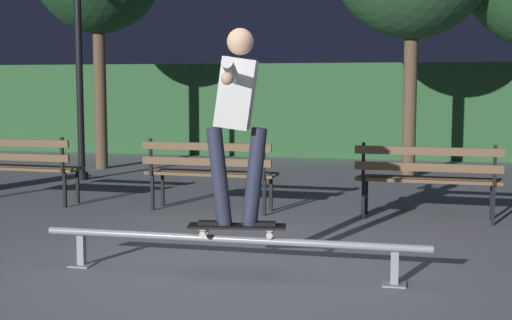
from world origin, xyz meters
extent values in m
plane|color=slate|center=(0.00, 0.00, 0.00)|extent=(90.00, 90.00, 0.00)
cube|color=#2D5B33|center=(0.00, 9.89, 0.98)|extent=(24.00, 1.20, 1.96)
cylinder|color=gray|center=(0.00, 0.04, 0.29)|extent=(3.18, 0.06, 0.06)
cube|color=gray|center=(-1.30, 0.04, 0.13)|extent=(0.06, 0.06, 0.26)
cube|color=gray|center=(-1.30, 0.04, 0.01)|extent=(0.18, 0.18, 0.01)
cube|color=gray|center=(1.30, 0.04, 0.13)|extent=(0.06, 0.06, 0.26)
cube|color=gray|center=(1.30, 0.04, 0.01)|extent=(0.18, 0.18, 0.01)
cube|color=black|center=(0.06, 0.04, 0.40)|extent=(0.80, 0.32, 0.02)
cube|color=black|center=(0.06, 0.04, 0.41)|extent=(0.78, 0.31, 0.00)
cube|color=#9E9EA3|center=(0.32, 0.08, 0.38)|extent=(0.08, 0.18, 0.02)
cube|color=#9E9EA3|center=(-0.20, 0.00, 0.38)|extent=(0.08, 0.18, 0.02)
cylinder|color=beige|center=(0.33, 0.00, 0.35)|extent=(0.06, 0.04, 0.05)
cylinder|color=beige|center=(0.31, 0.16, 0.35)|extent=(0.06, 0.04, 0.05)
cylinder|color=beige|center=(-0.19, -0.08, 0.35)|extent=(0.06, 0.04, 0.05)
cylinder|color=beige|center=(-0.22, 0.08, 0.35)|extent=(0.06, 0.04, 0.05)
cube|color=black|center=(0.23, 0.07, 0.42)|extent=(0.27, 0.14, 0.03)
cube|color=black|center=(-0.12, 0.01, 0.42)|extent=(0.27, 0.14, 0.03)
cylinder|color=#282D42|center=(0.20, 0.06, 0.80)|extent=(0.22, 0.15, 0.79)
cylinder|color=#282D42|center=(-0.08, 0.02, 0.80)|extent=(0.22, 0.15, 0.79)
cube|color=silver|center=(0.06, 0.04, 1.46)|extent=(0.38, 0.41, 0.57)
cylinder|color=silver|center=(0.12, -0.33, 1.62)|extent=(0.18, 0.61, 0.21)
cylinder|color=silver|center=(0.00, 0.42, 1.62)|extent=(0.18, 0.61, 0.21)
sphere|color=tan|center=(0.16, -0.61, 1.57)|extent=(0.09, 0.09, 0.09)
sphere|color=tan|center=(-0.05, 0.69, 1.57)|extent=(0.09, 0.09, 0.09)
sphere|color=tan|center=(0.09, 0.05, 1.86)|extent=(0.21, 0.21, 0.21)
cube|color=black|center=(-2.82, 2.97, 0.22)|extent=(0.04, 0.04, 0.44)
cube|color=black|center=(-2.84, 2.65, 0.22)|extent=(0.04, 0.04, 0.44)
cube|color=black|center=(-2.84, 2.61, 0.66)|extent=(0.04, 0.04, 0.44)
cube|color=brown|center=(-3.53, 2.97, 0.46)|extent=(1.60, 0.15, 0.04)
cube|color=brown|center=(-3.53, 2.83, 0.46)|extent=(1.60, 0.15, 0.04)
cube|color=brown|center=(-3.54, 2.69, 0.46)|extent=(1.60, 0.15, 0.04)
cube|color=brown|center=(-3.54, 2.62, 0.62)|extent=(1.60, 0.10, 0.09)
cube|color=brown|center=(-3.54, 2.62, 0.80)|extent=(1.60, 0.10, 0.09)
cube|color=black|center=(-0.28, 2.97, 0.22)|extent=(0.04, 0.04, 0.44)
cube|color=black|center=(-0.29, 2.65, 0.22)|extent=(0.04, 0.04, 0.44)
cube|color=black|center=(-0.29, 2.61, 0.66)|extent=(0.04, 0.04, 0.44)
cube|color=black|center=(-1.68, 3.02, 0.22)|extent=(0.04, 0.04, 0.44)
cube|color=black|center=(-1.70, 2.70, 0.22)|extent=(0.04, 0.04, 0.44)
cube|color=black|center=(-1.70, 2.66, 0.66)|extent=(0.04, 0.04, 0.44)
cube|color=brown|center=(-0.98, 2.97, 0.46)|extent=(1.60, 0.15, 0.04)
cube|color=brown|center=(-0.99, 2.83, 0.46)|extent=(1.60, 0.15, 0.04)
cube|color=brown|center=(-0.99, 2.69, 0.46)|extent=(1.60, 0.15, 0.04)
cube|color=brown|center=(-0.99, 2.62, 0.62)|extent=(1.60, 0.10, 0.09)
cube|color=brown|center=(-0.99, 2.62, 0.80)|extent=(1.60, 0.10, 0.09)
cube|color=black|center=(2.27, 2.97, 0.22)|extent=(0.04, 0.04, 0.44)
cube|color=black|center=(2.26, 2.65, 0.22)|extent=(0.04, 0.04, 0.44)
cube|color=black|center=(2.26, 2.61, 0.66)|extent=(0.04, 0.04, 0.44)
cube|color=black|center=(0.86, 3.02, 0.22)|extent=(0.04, 0.04, 0.44)
cube|color=black|center=(0.85, 2.70, 0.22)|extent=(0.04, 0.04, 0.44)
cube|color=black|center=(0.85, 2.66, 0.66)|extent=(0.04, 0.04, 0.44)
cube|color=brown|center=(1.57, 2.97, 0.46)|extent=(1.60, 0.15, 0.04)
cube|color=brown|center=(1.56, 2.83, 0.46)|extent=(1.60, 0.15, 0.04)
cube|color=brown|center=(1.56, 2.69, 0.46)|extent=(1.60, 0.15, 0.04)
cube|color=brown|center=(1.55, 2.62, 0.62)|extent=(1.60, 0.10, 0.09)
cube|color=brown|center=(1.55, 2.62, 0.80)|extent=(1.60, 0.10, 0.09)
cylinder|color=brown|center=(-4.18, 6.57, 1.37)|extent=(0.22, 0.22, 2.74)
cylinder|color=brown|center=(1.28, 6.54, 1.30)|extent=(0.22, 0.22, 2.60)
cylinder|color=black|center=(-3.83, 5.09, 1.80)|extent=(0.11, 0.11, 3.60)
cylinder|color=black|center=(-3.83, 5.09, 0.06)|extent=(0.20, 0.20, 0.12)
camera|label=1|loc=(1.47, -5.40, 1.53)|focal=50.17mm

